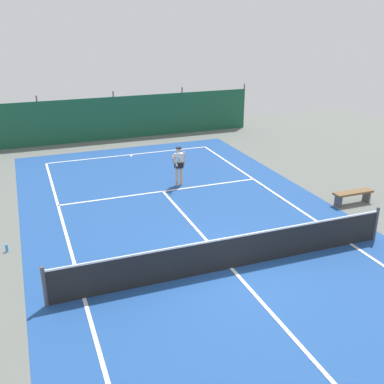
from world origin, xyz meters
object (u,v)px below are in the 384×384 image
Objects in this scene: tennis_ball_near_player at (263,186)px; parked_car at (153,111)px; tennis_net at (232,252)px; courtside_bench at (353,194)px; tennis_ball_midcourt at (280,198)px; tennis_player at (179,163)px; water_bottle at (7,248)px.

tennis_ball_near_player is 12.79m from parked_car.
parked_car is at bearing 80.32° from tennis_net.
tennis_ball_midcourt is at bearing 148.99° from courtside_bench.
tennis_player is at bearing 78.86° from parked_car.
tennis_ball_near_player is 1.42m from tennis_ball_midcourt.
tennis_ball_midcourt is at bearing 4.27° from water_bottle.
water_bottle is (-5.91, 3.30, -0.39)m from tennis_net.
tennis_ball_midcourt is (-0.05, -1.42, 0.00)m from tennis_ball_near_player.
water_bottle is at bearing 176.97° from courtside_bench.
parked_car is 15.87m from courtside_bench.
water_bottle is (-9.96, -2.16, 0.09)m from tennis_ball_near_player.
courtside_bench is at bearing -51.16° from tennis_ball_near_player.
courtside_bench reaches higher than tennis_ball_near_player.
parked_car is (-0.95, 12.73, 0.81)m from tennis_ball_near_player.
tennis_net is at bearing -134.72° from tennis_ball_midcourt.
tennis_ball_near_player is at bearing 154.31° from tennis_player.
parked_car is (-0.90, 14.15, 0.81)m from tennis_ball_midcourt.
water_bottle is at bearing 25.77° from tennis_player.
tennis_player is at bearing 142.34° from courtside_bench.
tennis_player is 3.61m from tennis_ball_near_player.
tennis_player is 4.33m from tennis_ball_midcourt.
tennis_net is 42.17× the size of water_bottle.
tennis_ball_midcourt is 0.02× the size of parked_car.
tennis_net is 6.33× the size of courtside_bench.
parked_car is at bearing 93.63° from tennis_ball_midcourt.
courtside_bench is (6.31, 2.65, -0.14)m from tennis_net.
tennis_net is 6.17× the size of tennis_player.
tennis_ball_near_player is 0.28× the size of water_bottle.
tennis_ball_midcourt is (3.15, -2.82, -0.93)m from tennis_player.
courtside_bench is 6.67× the size of water_bottle.
tennis_net reaches higher than courtside_bench.
water_bottle is at bearing -175.73° from tennis_ball_midcourt.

